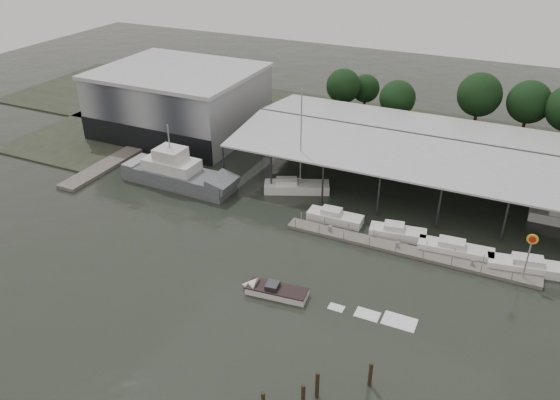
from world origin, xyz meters
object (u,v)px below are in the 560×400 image
at_px(shell_fuel_sign, 530,248).
at_px(speedboat_underway, 272,290).
at_px(grey_trawler, 179,174).
at_px(white_sailboat, 296,187).

relative_size(shell_fuel_sign, speedboat_underway, 0.31).
distance_m(grey_trawler, speedboat_underway, 26.92).
relative_size(shell_fuel_sign, grey_trawler, 0.33).
bearing_deg(white_sailboat, speedboat_underway, -96.06).
bearing_deg(grey_trawler, shell_fuel_sign, -2.57).
height_order(shell_fuel_sign, grey_trawler, grey_trawler).
height_order(grey_trawler, speedboat_underway, grey_trawler).
distance_m(white_sailboat, speedboat_underway, 21.90).
bearing_deg(grey_trawler, white_sailboat, 19.71).
xyz_separation_m(white_sailboat, speedboat_underway, (6.57, -20.89, -0.27)).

